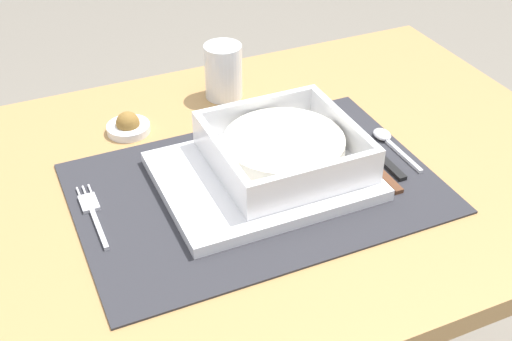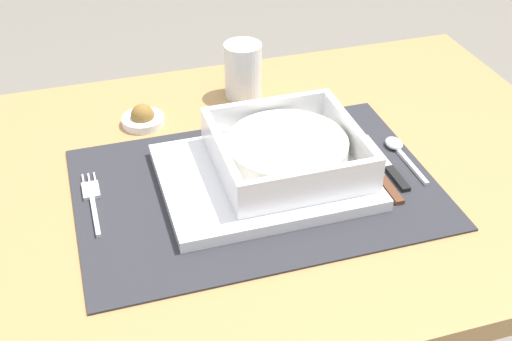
{
  "view_description": "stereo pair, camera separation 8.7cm",
  "coord_description": "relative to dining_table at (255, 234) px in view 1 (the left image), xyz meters",
  "views": [
    {
      "loc": [
        -0.3,
        -0.68,
        1.27
      ],
      "look_at": [
        -0.01,
        -0.03,
        0.76
      ],
      "focal_mm": 46.93,
      "sensor_mm": 36.0,
      "label": 1
    },
    {
      "loc": [
        -0.22,
        -0.71,
        1.27
      ],
      "look_at": [
        -0.01,
        -0.03,
        0.76
      ],
      "focal_mm": 46.93,
      "sensor_mm": 36.0,
      "label": 2
    }
  ],
  "objects": [
    {
      "name": "bread_knife",
      "position": [
        0.15,
        -0.06,
        0.12
      ],
      "size": [
        0.01,
        0.14,
        0.01
      ],
      "rotation": [
        0.0,
        0.0,
        0.06
      ],
      "color": "#59331E",
      "rests_on": "placemat"
    },
    {
      "name": "porridge_bowl",
      "position": [
        0.03,
        -0.02,
        0.15
      ],
      "size": [
        0.19,
        0.19,
        0.05
      ],
      "color": "white",
      "rests_on": "serving_plate"
    },
    {
      "name": "serving_plate",
      "position": [
        -0.0,
        -0.03,
        0.12
      ],
      "size": [
        0.27,
        0.22,
        0.02
      ],
      "primitive_type": "cube",
      "color": "white",
      "rests_on": "placemat"
    },
    {
      "name": "fork",
      "position": [
        -0.23,
        0.0,
        0.12
      ],
      "size": [
        0.02,
        0.13,
        0.0
      ],
      "rotation": [
        0.0,
        0.0,
        -0.01
      ],
      "color": "silver",
      "rests_on": "placemat"
    },
    {
      "name": "drinking_glass",
      "position": [
        0.04,
        0.22,
        0.15
      ],
      "size": [
        0.06,
        0.06,
        0.09
      ],
      "color": "white",
      "rests_on": "dining_table"
    },
    {
      "name": "dining_table",
      "position": [
        0.0,
        0.0,
        0.0
      ],
      "size": [
        0.96,
        0.66,
        0.73
      ],
      "color": "#B2844C",
      "rests_on": "ground"
    },
    {
      "name": "spoon",
      "position": [
        0.21,
        -0.01,
        0.12
      ],
      "size": [
        0.02,
        0.12,
        0.01
      ],
      "rotation": [
        0.0,
        0.0,
        -0.05
      ],
      "color": "silver",
      "rests_on": "placemat"
    },
    {
      "name": "placemat",
      "position": [
        -0.01,
        -0.03,
        0.11
      ],
      "size": [
        0.47,
        0.32,
        0.0
      ],
      "primitive_type": "cube",
      "color": "#2D2D33",
      "rests_on": "dining_table"
    },
    {
      "name": "condiment_saucer",
      "position": [
        -0.13,
        0.17,
        0.12
      ],
      "size": [
        0.06,
        0.06,
        0.04
      ],
      "color": "white",
      "rests_on": "dining_table"
    },
    {
      "name": "butter_knife",
      "position": [
        0.17,
        -0.04,
        0.12
      ],
      "size": [
        0.01,
        0.14,
        0.01
      ],
      "rotation": [
        0.0,
        0.0,
        -0.07
      ],
      "color": "black",
      "rests_on": "placemat"
    }
  ]
}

